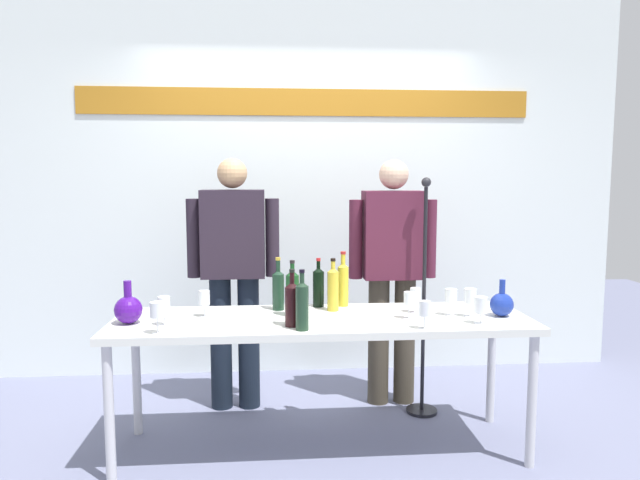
# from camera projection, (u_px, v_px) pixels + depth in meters

# --- Properties ---
(ground_plane) EXTENTS (10.00, 10.00, 0.00)m
(ground_plane) POSITION_uv_depth(u_px,v_px,m) (322.00, 449.00, 3.21)
(ground_plane) COLOR slate
(back_wall) EXTENTS (4.85, 0.11, 3.00)m
(back_wall) POSITION_uv_depth(u_px,v_px,m) (307.00, 179.00, 4.42)
(back_wall) COLOR silver
(back_wall) RESTS_ON ground
(display_table) EXTENTS (2.27, 0.66, 0.76)m
(display_table) POSITION_uv_depth(u_px,v_px,m) (322.00, 328.00, 3.14)
(display_table) COLOR silver
(display_table) RESTS_ON ground
(decanter_blue_left) EXTENTS (0.15, 0.15, 0.23)m
(decanter_blue_left) POSITION_uv_depth(u_px,v_px,m) (128.00, 309.00, 3.00)
(decanter_blue_left) COLOR #431183
(decanter_blue_left) RESTS_ON display_table
(decanter_blue_right) EXTENTS (0.13, 0.13, 0.21)m
(decanter_blue_right) POSITION_uv_depth(u_px,v_px,m) (502.00, 304.00, 3.16)
(decanter_blue_right) COLOR navy
(decanter_blue_right) RESTS_ON display_table
(presenter_left) EXTENTS (0.59, 0.22, 1.64)m
(presenter_left) POSITION_uv_depth(u_px,v_px,m) (234.00, 268.00, 3.71)
(presenter_left) COLOR black
(presenter_left) RESTS_ON ground
(presenter_right) EXTENTS (0.58, 0.22, 1.63)m
(presenter_right) POSITION_uv_depth(u_px,v_px,m) (392.00, 267.00, 3.80)
(presenter_right) COLOR #40382B
(presenter_right) RESTS_ON ground
(wine_bottle_0) EXTENTS (0.07, 0.07, 0.33)m
(wine_bottle_0) POSITION_uv_depth(u_px,v_px,m) (343.00, 283.00, 3.40)
(wine_bottle_0) COLOR gold
(wine_bottle_0) RESTS_ON display_table
(wine_bottle_1) EXTENTS (0.08, 0.08, 0.30)m
(wine_bottle_1) POSITION_uv_depth(u_px,v_px,m) (292.00, 303.00, 2.94)
(wine_bottle_1) COLOR black
(wine_bottle_1) RESTS_ON display_table
(wine_bottle_2) EXTENTS (0.07, 0.07, 0.31)m
(wine_bottle_2) POSITION_uv_depth(u_px,v_px,m) (278.00, 288.00, 3.30)
(wine_bottle_2) COLOR #193424
(wine_bottle_2) RESTS_ON display_table
(wine_bottle_3) EXTENTS (0.07, 0.07, 0.29)m
(wine_bottle_3) POSITION_uv_depth(u_px,v_px,m) (318.00, 286.00, 3.38)
(wine_bottle_3) COLOR black
(wine_bottle_3) RESTS_ON display_table
(wine_bottle_4) EXTENTS (0.07, 0.07, 0.31)m
(wine_bottle_4) POSITION_uv_depth(u_px,v_px,m) (302.00, 304.00, 2.86)
(wine_bottle_4) COLOR #1C3523
(wine_bottle_4) RESTS_ON display_table
(wine_bottle_5) EXTENTS (0.07, 0.07, 0.30)m
(wine_bottle_5) POSITION_uv_depth(u_px,v_px,m) (333.00, 288.00, 3.28)
(wine_bottle_5) COLOR gold
(wine_bottle_5) RESTS_ON display_table
(wine_bottle_6) EXTENTS (0.07, 0.07, 0.31)m
(wine_bottle_6) POSITION_uv_depth(u_px,v_px,m) (292.00, 292.00, 3.15)
(wine_bottle_6) COLOR #133F19
(wine_bottle_6) RESTS_ON display_table
(wine_glass_left_0) EXTENTS (0.07, 0.07, 0.16)m
(wine_glass_left_0) POSITION_uv_depth(u_px,v_px,m) (157.00, 310.00, 2.79)
(wine_glass_left_0) COLOR white
(wine_glass_left_0) RESTS_ON display_table
(wine_glass_left_1) EXTENTS (0.06, 0.06, 0.15)m
(wine_glass_left_1) POSITION_uv_depth(u_px,v_px,m) (204.00, 298.00, 3.14)
(wine_glass_left_1) COLOR white
(wine_glass_left_1) RESTS_ON display_table
(wine_glass_left_2) EXTENTS (0.06, 0.06, 0.15)m
(wine_glass_left_2) POSITION_uv_depth(u_px,v_px,m) (164.00, 305.00, 2.95)
(wine_glass_left_2) COLOR white
(wine_glass_left_2) RESTS_ON display_table
(wine_glass_right_0) EXTENTS (0.07, 0.07, 0.14)m
(wine_glass_right_0) POSITION_uv_depth(u_px,v_px,m) (481.00, 305.00, 2.99)
(wine_glass_right_0) COLOR white
(wine_glass_right_0) RESTS_ON display_table
(wine_glass_right_1) EXTENTS (0.07, 0.07, 0.16)m
(wine_glass_right_1) POSITION_uv_depth(u_px,v_px,m) (470.00, 297.00, 3.14)
(wine_glass_right_1) COLOR white
(wine_glass_right_1) RESTS_ON display_table
(wine_glass_right_2) EXTENTS (0.06, 0.06, 0.14)m
(wine_glass_right_2) POSITION_uv_depth(u_px,v_px,m) (415.00, 295.00, 3.23)
(wine_glass_right_2) COLOR white
(wine_glass_right_2) RESTS_ON display_table
(wine_glass_right_3) EXTENTS (0.06, 0.06, 0.15)m
(wine_glass_right_3) POSITION_uv_depth(u_px,v_px,m) (409.00, 299.00, 3.09)
(wine_glass_right_3) COLOR white
(wine_glass_right_3) RESTS_ON display_table
(wine_glass_right_4) EXTENTS (0.07, 0.07, 0.15)m
(wine_glass_right_4) POSITION_uv_depth(u_px,v_px,m) (451.00, 296.00, 3.17)
(wine_glass_right_4) COLOR white
(wine_glass_right_4) RESTS_ON display_table
(wine_glass_right_5) EXTENTS (0.06, 0.06, 0.14)m
(wine_glass_right_5) POSITION_uv_depth(u_px,v_px,m) (425.00, 309.00, 2.88)
(wine_glass_right_5) COLOR white
(wine_glass_right_5) RESTS_ON display_table
(microphone_stand) EXTENTS (0.20, 0.20, 1.52)m
(microphone_stand) POSITION_uv_depth(u_px,v_px,m) (423.00, 336.00, 3.66)
(microphone_stand) COLOR black
(microphone_stand) RESTS_ON ground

